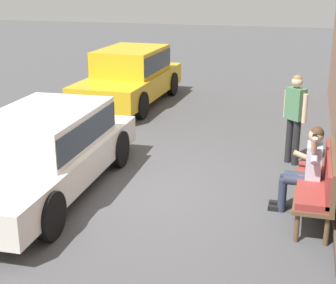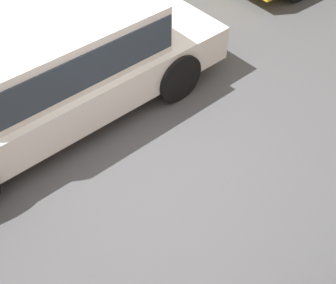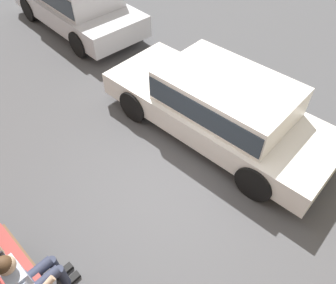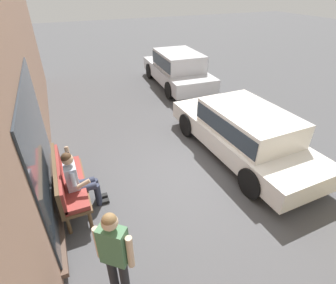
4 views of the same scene
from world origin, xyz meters
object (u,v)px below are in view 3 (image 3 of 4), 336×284
Objects in this scene: bench at (7,283)px; parked_car_far at (77,0)px; parked_car_mid at (221,104)px; person_on_phone at (29,276)px.

bench is 0.39× the size of parked_car_far.
parked_car_mid is (0.10, -4.43, 0.16)m from bench.
parked_car_mid is 1.04× the size of parked_car_far.
person_on_phone reaches higher than parked_car_mid.
parked_car_far reaches higher than person_on_phone.
bench is at bearing 91.34° from parked_car_mid.
parked_car_far is (5.74, -5.14, 0.21)m from bench.
person_on_phone is 0.29× the size of parked_car_mid.
parked_car_mid is (0.29, -4.21, 0.03)m from person_on_phone.
parked_car_mid is at bearing -86.01° from person_on_phone.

